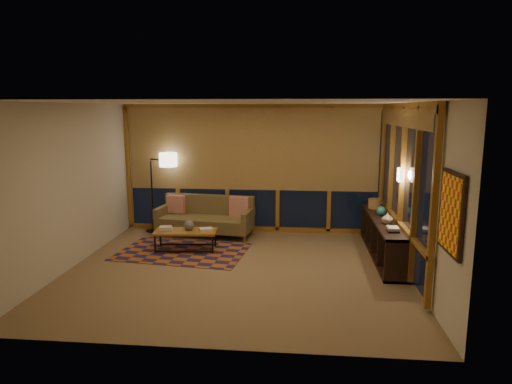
# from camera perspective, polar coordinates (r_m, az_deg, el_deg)

# --- Properties ---
(floor) EXTENTS (5.50, 5.00, 0.01)m
(floor) POSITION_cam_1_polar(r_m,az_deg,el_deg) (7.59, -2.42, -9.73)
(floor) COLOR #917959
(floor) RESTS_ON ground
(ceiling) EXTENTS (5.50, 5.00, 0.01)m
(ceiling) POSITION_cam_1_polar(r_m,az_deg,el_deg) (7.12, -2.59, 11.12)
(ceiling) COLOR beige
(ceiling) RESTS_ON walls
(walls) EXTENTS (5.51, 5.01, 2.70)m
(walls) POSITION_cam_1_polar(r_m,az_deg,el_deg) (7.23, -2.50, 0.37)
(walls) COLOR beige
(walls) RESTS_ON floor
(window_wall_back) EXTENTS (5.30, 0.16, 2.60)m
(window_wall_back) POSITION_cam_1_polar(r_m,az_deg,el_deg) (9.62, -0.46, 2.88)
(window_wall_back) COLOR #AC6C2A
(window_wall_back) RESTS_ON walls
(window_wall_right) EXTENTS (0.16, 3.70, 2.60)m
(window_wall_right) POSITION_cam_1_polar(r_m,az_deg,el_deg) (7.93, 17.69, 0.77)
(window_wall_right) COLOR #AC6C2A
(window_wall_right) RESTS_ON walls
(wall_art) EXTENTS (0.06, 0.74, 0.94)m
(wall_art) POSITION_cam_1_polar(r_m,az_deg,el_deg) (5.59, 23.19, -2.41)
(wall_art) COLOR red
(wall_art) RESTS_ON walls
(wall_sconce) EXTENTS (0.12, 0.18, 0.22)m
(wall_sconce) POSITION_cam_1_polar(r_m,az_deg,el_deg) (7.74, 17.57, 2.05)
(wall_sconce) COLOR white
(wall_sconce) RESTS_ON walls
(sofa) EXTENTS (2.03, 1.03, 0.80)m
(sofa) POSITION_cam_1_polar(r_m,az_deg,el_deg) (9.52, -6.40, -3.10)
(sofa) COLOR brown
(sofa) RESTS_ON floor
(pillow_left) EXTENTS (0.39, 0.19, 0.38)m
(pillow_left) POSITION_cam_1_polar(r_m,az_deg,el_deg) (9.86, -9.97, -1.59)
(pillow_left) COLOR #B02C1D
(pillow_left) RESTS_ON sofa
(pillow_right) EXTENTS (0.43, 0.22, 0.41)m
(pillow_right) POSITION_cam_1_polar(r_m,az_deg,el_deg) (9.47, -2.08, -1.83)
(pillow_right) COLOR #B02C1D
(pillow_right) RESTS_ON sofa
(area_rug) EXTENTS (2.45, 1.79, 0.01)m
(area_rug) POSITION_cam_1_polar(r_m,az_deg,el_deg) (8.59, -9.17, -7.38)
(area_rug) COLOR #A3521D
(area_rug) RESTS_ON floor
(coffee_table) EXTENTS (1.18, 0.61, 0.38)m
(coffee_table) POSITION_cam_1_polar(r_m,az_deg,el_deg) (8.63, -8.76, -6.00)
(coffee_table) COLOR #AC6C2A
(coffee_table) RESTS_ON floor
(book_stack_a) EXTENTS (0.27, 0.23, 0.07)m
(book_stack_a) POSITION_cam_1_polar(r_m,az_deg,el_deg) (8.66, -11.22, -4.47)
(book_stack_a) COLOR silver
(book_stack_a) RESTS_ON coffee_table
(book_stack_b) EXTENTS (0.31, 0.28, 0.05)m
(book_stack_b) POSITION_cam_1_polar(r_m,az_deg,el_deg) (8.51, -6.26, -4.67)
(book_stack_b) COLOR silver
(book_stack_b) RESTS_ON coffee_table
(ceramic_pot) EXTENTS (0.22, 0.22, 0.19)m
(ceramic_pot) POSITION_cam_1_polar(r_m,az_deg,el_deg) (8.58, -8.38, -4.12)
(ceramic_pot) COLOR #29282E
(ceramic_pot) RESTS_ON coffee_table
(floor_lamp) EXTENTS (0.61, 0.43, 1.71)m
(floor_lamp) POSITION_cam_1_polar(r_m,az_deg,el_deg) (9.95, -12.88, -0.01)
(floor_lamp) COLOR black
(floor_lamp) RESTS_ON floor
(bookshelf) EXTENTS (0.40, 2.75, 0.69)m
(bookshelf) POSITION_cam_1_polar(r_m,az_deg,el_deg) (8.49, 15.51, -5.46)
(bookshelf) COLOR #362018
(bookshelf) RESTS_ON floor
(basket) EXTENTS (0.31, 0.31, 0.19)m
(basket) POSITION_cam_1_polar(r_m,az_deg,el_deg) (9.21, 14.62, -1.39)
(basket) COLOR #A5804E
(basket) RESTS_ON bookshelf
(teal_bowl) EXTENTS (0.21, 0.21, 0.16)m
(teal_bowl) POSITION_cam_1_polar(r_m,az_deg,el_deg) (8.64, 15.35, -2.28)
(teal_bowl) COLOR teal
(teal_bowl) RESTS_ON bookshelf
(vase) EXTENTS (0.23, 0.23, 0.19)m
(vase) POSITION_cam_1_polar(r_m,az_deg,el_deg) (8.03, 16.11, -3.16)
(vase) COLOR tan
(vase) RESTS_ON bookshelf
(shelf_book_stack) EXTENTS (0.20, 0.25, 0.07)m
(shelf_book_stack) POSITION_cam_1_polar(r_m,az_deg,el_deg) (7.58, 16.74, -4.49)
(shelf_book_stack) COLOR silver
(shelf_book_stack) RESTS_ON bookshelf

